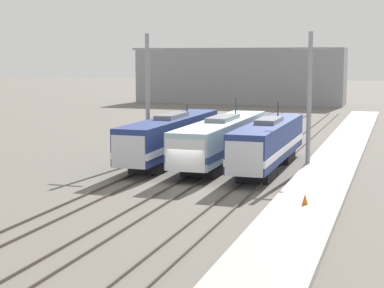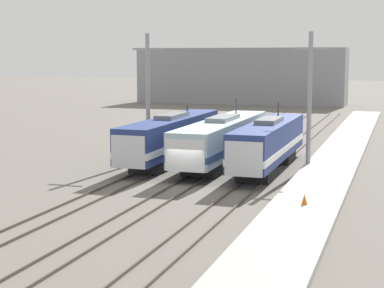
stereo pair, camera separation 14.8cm
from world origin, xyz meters
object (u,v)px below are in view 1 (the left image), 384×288
object	(u,v)px
catenary_tower_left	(148,95)
catenary_tower_right	(309,98)
locomotive_center	(221,140)
locomotive_far_left	(170,138)
traffic_cone	(305,199)
locomotive_far_right	(268,144)

from	to	relation	value
catenary_tower_left	catenary_tower_right	bearing A→B (deg)	0.00
catenary_tower_left	catenary_tower_right	world-z (taller)	same
locomotive_center	catenary_tower_right	xyz separation A→B (m)	(7.06, 0.27, 3.51)
locomotive_far_left	traffic_cone	size ratio (longest dim) A/B	30.32
locomotive_far_left	traffic_cone	bearing A→B (deg)	-46.10
locomotive_far_right	catenary_tower_left	xyz separation A→B (m)	(-10.75, 2.08, 3.45)
locomotive_center	locomotive_far_right	world-z (taller)	locomotive_center
locomotive_far_right	traffic_cone	world-z (taller)	locomotive_far_right
locomotive_center	catenary_tower_left	bearing A→B (deg)	177.60
locomotive_center	catenary_tower_right	world-z (taller)	catenary_tower_right
locomotive_center	traffic_cone	distance (m)	16.73
catenary_tower_right	locomotive_far_left	bearing A→B (deg)	-175.98
locomotive_far_left	traffic_cone	world-z (taller)	locomotive_far_left
catenary_tower_left	catenary_tower_right	size ratio (longest dim) A/B	1.00
locomotive_far_right	catenary_tower_left	size ratio (longest dim) A/B	1.57
locomotive_center	locomotive_far_left	bearing A→B (deg)	-172.99
traffic_cone	locomotive_center	bearing A→B (deg)	122.12
locomotive_far_right	traffic_cone	distance (m)	13.24
locomotive_far_left	catenary_tower_right	size ratio (longest dim) A/B	1.71
traffic_cone	locomotive_far_left	bearing A→B (deg)	133.90
locomotive_far_left	locomotive_center	xyz separation A→B (m)	(4.23, 0.52, -0.06)
locomotive_far_left	locomotive_far_right	xyz separation A→B (m)	(8.45, -1.29, -0.00)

